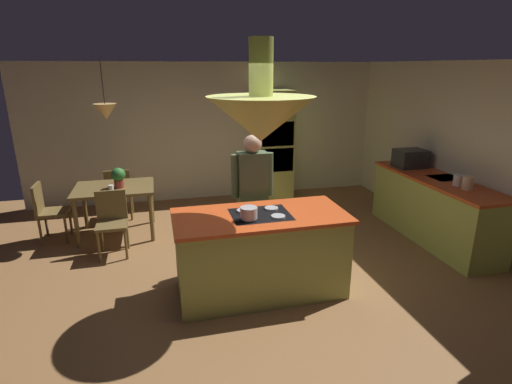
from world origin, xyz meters
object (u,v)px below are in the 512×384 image
chair_at_corner (47,208)px  canister_flour (468,183)px  oven_tower (273,146)px  dining_table (115,193)px  chair_by_back_wall (119,190)px  kitchen_island (260,253)px  canister_sugar (458,180)px  potted_plant_on_table (118,177)px  person_at_island (252,192)px  cooking_pot_on_cooktop (249,213)px  microwave_on_counter (410,158)px  cup_on_table (111,188)px  chair_facing_island (112,219)px

chair_at_corner → canister_flour: (5.49, -1.87, 0.52)m
oven_tower → dining_table: oven_tower is taller
oven_tower → chair_by_back_wall: oven_tower is taller
dining_table → kitchen_island: bearing=-51.0°
chair_by_back_wall → canister_sugar: bearing=152.7°
potted_plant_on_table → person_at_island: bearing=-37.9°
kitchen_island → cooking_pot_on_cooktop: (-0.16, -0.13, 0.55)m
oven_tower → chair_at_corner: oven_tower is taller
microwave_on_counter → chair_at_corner: bearing=173.6°
potted_plant_on_table → microwave_on_counter: microwave_on_counter is taller
cup_on_table → chair_facing_island: bearing=-87.6°
kitchen_island → potted_plant_on_table: size_ratio=6.29×
person_at_island → canister_sugar: size_ratio=11.64×
canister_flour → chair_facing_island: bearing=165.1°
chair_at_corner → canister_sugar: 5.76m
chair_facing_island → canister_flour: 4.73m
chair_facing_island → person_at_island: bearing=-22.2°
person_at_island → chair_at_corner: 3.10m
chair_by_back_wall → canister_flour: size_ratio=4.99×
chair_by_back_wall → canister_flour: bearing=150.9°
chair_at_corner → canister_flour: size_ratio=4.99×
oven_tower → chair_by_back_wall: 2.89m
dining_table → microwave_on_counter: bearing=-7.7°
canister_flour → canister_sugar: (0.00, 0.18, -0.01)m
potted_plant_on_table → cup_on_table: 0.22m
person_at_island → oven_tower: bearing=68.1°
cup_on_table → canister_flour: canister_flour is taller
dining_table → person_at_island: 2.28m
chair_facing_island → chair_by_back_wall: 1.31m
cup_on_table → cooking_pot_on_cooktop: size_ratio=0.50×
cooking_pot_on_cooktop → chair_facing_island: bearing=134.4°
oven_tower → cup_on_table: bearing=-154.2°
oven_tower → canister_sugar: 3.32m
person_at_island → microwave_on_counter: size_ratio=3.66×
potted_plant_on_table → chair_by_back_wall: bearing=96.7°
cup_on_table → cooking_pot_on_cooktop: (1.56, -2.01, 0.21)m
chair_facing_island → microwave_on_counter: microwave_on_counter is taller
person_at_island → cooking_pot_on_cooktop: person_at_island is taller
oven_tower → person_at_island: 2.72m
chair_facing_island → canister_sugar: size_ratio=6.01×
person_at_island → chair_at_corner: size_ratio=1.94×
microwave_on_counter → canister_flour: bearing=-90.0°
kitchen_island → chair_by_back_wall: (-1.70, 2.76, 0.03)m
potted_plant_on_table → canister_flour: (4.46, -1.81, 0.10)m
person_at_island → potted_plant_on_table: size_ratio=5.61×
chair_at_corner → oven_tower: bearing=-73.0°
microwave_on_counter → potted_plant_on_table: bearing=172.9°
chair_at_corner → cooking_pot_on_cooktop: bearing=-131.9°
canister_flour → cooking_pot_on_cooktop: canister_flour is taller
dining_table → cup_on_table: bearing=-94.8°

